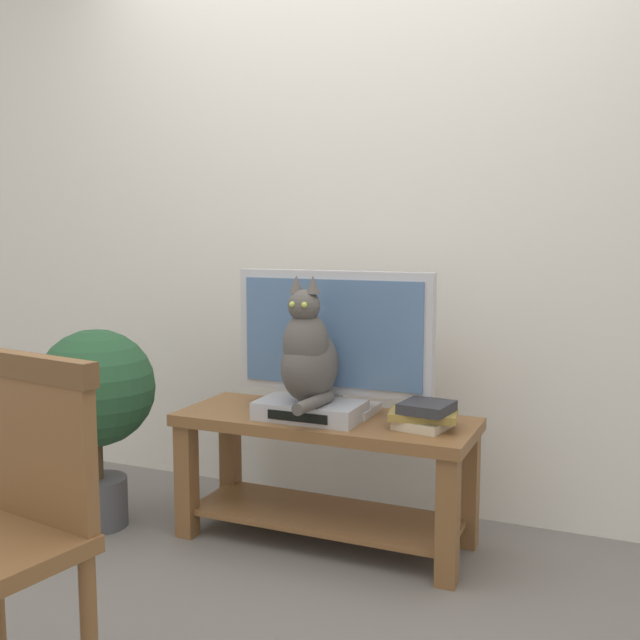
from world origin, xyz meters
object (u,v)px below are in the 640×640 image
(book_stack, at_px, (424,415))
(potted_plant, at_px, (96,398))
(tv_stand, at_px, (325,457))
(media_box, at_px, (311,410))
(cat, at_px, (309,355))
(tv, at_px, (333,339))

(book_stack, relative_size, potted_plant, 0.32)
(tv_stand, height_order, media_box, media_box)
(media_box, relative_size, cat, 0.83)
(potted_plant, bearing_deg, media_box, 10.83)
(media_box, xyz_separation_m, book_stack, (0.42, 0.04, 0.01))
(media_box, height_order, potted_plant, potted_plant)
(tv, distance_m, book_stack, 0.46)
(tv_stand, bearing_deg, potted_plant, -165.96)
(cat, height_order, book_stack, cat)
(cat, relative_size, book_stack, 1.82)
(book_stack, xyz_separation_m, potted_plant, (-1.28, -0.20, -0.01))
(media_box, bearing_deg, tv, 76.08)
(tv_stand, bearing_deg, media_box, -120.25)
(tv_stand, height_order, book_stack, book_stack)
(tv, bearing_deg, book_stack, -14.19)
(cat, distance_m, potted_plant, 0.89)
(media_box, distance_m, cat, 0.21)
(media_box, height_order, cat, cat)
(cat, bearing_deg, tv, 77.86)
(cat, bearing_deg, media_box, 93.72)
(tv_stand, bearing_deg, book_stack, -2.66)
(potted_plant, bearing_deg, tv_stand, 14.04)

